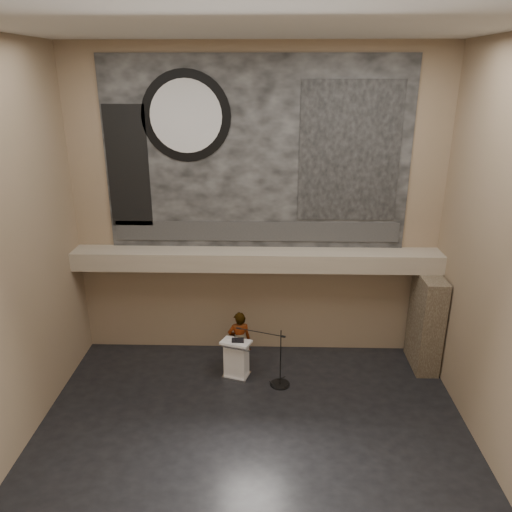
{
  "coord_description": "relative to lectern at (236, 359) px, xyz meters",
  "views": [
    {
      "loc": [
        0.33,
        -9.11,
        7.77
      ],
      "look_at": [
        0.0,
        3.2,
        3.2
      ],
      "focal_mm": 35.0,
      "sensor_mm": 36.0,
      "label": 1
    }
  ],
  "objects": [
    {
      "name": "mic_stand",
      "position": [
        1.13,
        -0.33,
        -0.31
      ],
      "size": [
        1.42,
        0.67,
        1.62
      ],
      "rotation": [
        0.0,
        0.0,
        -0.33
      ],
      "color": "black",
      "rests_on": "floor"
    },
    {
      "name": "soffit",
      "position": [
        0.5,
        1.19,
        2.4
      ],
      "size": [
        10.0,
        0.8,
        0.5
      ],
      "primitive_type": "cube",
      "color": "gray",
      "rests_on": "wall_back"
    },
    {
      "name": "sprinkler_left",
      "position": [
        -1.1,
        1.14,
        2.12
      ],
      "size": [
        0.04,
        0.04,
        0.06
      ],
      "primitive_type": "cylinder",
      "color": "#B2893D",
      "rests_on": "soffit"
    },
    {
      "name": "wall_front",
      "position": [
        0.5,
        -6.41,
        3.7
      ],
      "size": [
        10.0,
        0.02,
        8.5
      ],
      "primitive_type": "cube",
      "color": "#887356",
      "rests_on": "floor"
    },
    {
      "name": "banner_clock_rim",
      "position": [
        -1.3,
        1.52,
        6.15
      ],
      "size": [
        2.3,
        0.02,
        2.3
      ],
      "primitive_type": "cylinder",
      "rotation": [
        1.57,
        0.0,
        0.0
      ],
      "color": "black",
      "rests_on": "banner"
    },
    {
      "name": "stone_pier",
      "position": [
        5.15,
        0.74,
        0.8
      ],
      "size": [
        0.6,
        1.4,
        2.7
      ],
      "primitive_type": "cube",
      "color": "#433729",
      "rests_on": "floor"
    },
    {
      "name": "banner_clock_face",
      "position": [
        -1.3,
        1.5,
        6.15
      ],
      "size": [
        1.84,
        0.02,
        1.84
      ],
      "primitive_type": "cylinder",
      "rotation": [
        1.57,
        0.0,
        0.0
      ],
      "color": "silver",
      "rests_on": "banner"
    },
    {
      "name": "speaker_person",
      "position": [
        0.06,
        0.41,
        0.31
      ],
      "size": [
        0.69,
        0.51,
        1.73
      ],
      "primitive_type": "imported",
      "rotation": [
        0.0,
        0.0,
        3.3
      ],
      "color": "silver",
      "rests_on": "floor"
    },
    {
      "name": "banner_building_print",
      "position": [
        2.9,
        1.52,
        5.25
      ],
      "size": [
        2.6,
        0.02,
        3.6
      ],
      "primitive_type": "cube",
      "color": "black",
      "rests_on": "banner"
    },
    {
      "name": "binder",
      "position": [
        0.04,
        -0.01,
        0.56
      ],
      "size": [
        0.33,
        0.27,
        0.04
      ],
      "primitive_type": "cube",
      "rotation": [
        0.0,
        0.0,
        0.05
      ],
      "color": "black",
      "rests_on": "lectern"
    },
    {
      "name": "lectern",
      "position": [
        0.0,
        0.0,
        0.0
      ],
      "size": [
        0.88,
        0.73,
        1.14
      ],
      "rotation": [
        0.0,
        0.0,
        -0.3
      ],
      "color": "silver",
      "rests_on": "floor"
    },
    {
      "name": "floor",
      "position": [
        0.5,
        -2.41,
        -0.55
      ],
      "size": [
        10.0,
        10.0,
        0.0
      ],
      "primitive_type": "plane",
      "color": "black",
      "rests_on": "ground"
    },
    {
      "name": "ceiling",
      "position": [
        0.5,
        -2.41,
        7.95
      ],
      "size": [
        10.0,
        10.0,
        0.0
      ],
      "primitive_type": "plane",
      "color": "silver",
      "rests_on": "wall_back"
    },
    {
      "name": "banner_text_strip",
      "position": [
        0.5,
        1.52,
        3.1
      ],
      "size": [
        7.76,
        0.02,
        0.55
      ],
      "primitive_type": "cube",
      "color": "#2B2B2B",
      "rests_on": "banner"
    },
    {
      "name": "wall_back",
      "position": [
        0.5,
        1.59,
        3.7
      ],
      "size": [
        10.0,
        0.02,
        8.5
      ],
      "primitive_type": "cube",
      "color": "#887356",
      "rests_on": "floor"
    },
    {
      "name": "banner_brick_print",
      "position": [
        -2.9,
        1.52,
        4.85
      ],
      "size": [
        1.1,
        0.02,
        3.2
      ],
      "primitive_type": "cube",
      "color": "black",
      "rests_on": "banner"
    },
    {
      "name": "banner",
      "position": [
        0.5,
        1.56,
        5.15
      ],
      "size": [
        8.0,
        0.05,
        5.0
      ],
      "primitive_type": "cube",
      "color": "black",
      "rests_on": "wall_back"
    },
    {
      "name": "wall_left",
      "position": [
        -4.5,
        -2.41,
        3.7
      ],
      "size": [
        0.02,
        8.0,
        8.5
      ],
      "primitive_type": "cube",
      "color": "#887356",
      "rests_on": "floor"
    },
    {
      "name": "sprinkler_right",
      "position": [
        2.4,
        1.14,
        2.12
      ],
      "size": [
        0.04,
        0.04,
        0.06
      ],
      "primitive_type": "cylinder",
      "color": "#B2893D",
      "rests_on": "soffit"
    },
    {
      "name": "wall_right",
      "position": [
        5.5,
        -2.41,
        3.7
      ],
      "size": [
        0.02,
        8.0,
        8.5
      ],
      "primitive_type": "cube",
      "color": "#887356",
      "rests_on": "floor"
    },
    {
      "name": "papers",
      "position": [
        -0.12,
        -0.05,
        0.55
      ],
      "size": [
        0.23,
        0.29,
        0.0
      ],
      "primitive_type": "cube",
      "rotation": [
        0.0,
        0.0,
        0.1
      ],
      "color": "white",
      "rests_on": "lectern"
    }
  ]
}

